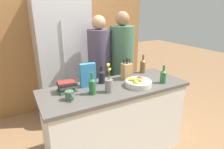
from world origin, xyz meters
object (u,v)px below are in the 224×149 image
at_px(bottle_water, 143,66).
at_px(bottle_wine, 92,86).
at_px(bottle_vinegar, 163,76).
at_px(person_at_sink, 100,66).
at_px(book_stack, 67,86).
at_px(knife_block, 127,71).
at_px(coffee_mug, 70,96).
at_px(cereal_box, 88,75).
at_px(fruit_bowl, 138,83).
at_px(flower_vase, 109,84).
at_px(refrigerator, 63,59).
at_px(person_in_blue, 122,64).
at_px(bottle_oil, 102,76).

bearing_deg(bottle_water, bottle_wine, -160.35).
bearing_deg(bottle_vinegar, person_at_sink, 115.75).
xyz_separation_m(book_stack, person_at_sink, (0.67, 0.59, -0.02)).
bearing_deg(knife_block, coffee_mug, -164.03).
distance_m(knife_block, cereal_box, 0.53).
distance_m(fruit_bowl, bottle_vinegar, 0.33).
xyz_separation_m(knife_block, person_at_sink, (-0.12, 0.56, -0.07)).
bearing_deg(coffee_mug, person_at_sink, 48.83).
distance_m(flower_vase, person_at_sink, 0.86).
bearing_deg(flower_vase, cereal_box, 118.01).
bearing_deg(refrigerator, coffee_mug, -102.31).
bearing_deg(person_in_blue, refrigerator, 149.31).
relative_size(knife_block, coffee_mug, 2.29).
distance_m(cereal_box, bottle_water, 0.87).
bearing_deg(coffee_mug, flower_vase, -2.62).
xyz_separation_m(refrigerator, bottle_vinegar, (0.83, -1.46, 0.02)).
relative_size(knife_block, cereal_box, 1.02).
height_order(refrigerator, person_in_blue, refrigerator).
relative_size(bottle_wine, person_in_blue, 0.14).
bearing_deg(cereal_box, fruit_bowl, -27.30).
distance_m(fruit_bowl, flower_vase, 0.39).
bearing_deg(bottle_oil, bottle_water, 7.03).
distance_m(refrigerator, bottle_wine, 1.35).
bearing_deg(coffee_mug, bottle_vinegar, -4.84).
relative_size(flower_vase, coffee_mug, 2.64).
bearing_deg(bottle_oil, flower_vase, -99.85).
height_order(bottle_oil, bottle_wine, bottle_wine).
relative_size(refrigerator, flower_vase, 6.09).
bearing_deg(book_stack, knife_block, 1.76).
relative_size(bottle_oil, bottle_water, 0.84).
height_order(knife_block, bottle_water, knife_block).
bearing_deg(refrigerator, person_in_blue, -42.65).
height_order(refrigerator, bottle_vinegar, refrigerator).
height_order(flower_vase, bottle_water, flower_vase).
bearing_deg(flower_vase, bottle_water, 26.28).
distance_m(knife_block, person_at_sink, 0.58).
bearing_deg(book_stack, bottle_wine, -41.24).
relative_size(flower_vase, bottle_vinegar, 1.46).
bearing_deg(cereal_box, person_in_blue, 32.02).
xyz_separation_m(knife_block, bottle_oil, (-0.35, 0.02, -0.02)).
relative_size(cereal_box, bottle_oil, 1.26).
relative_size(cereal_box, bottle_vinegar, 1.24).
bearing_deg(person_at_sink, cereal_box, -145.29).
distance_m(fruit_bowl, bottle_wine, 0.56).
bearing_deg(book_stack, fruit_bowl, -17.18).
distance_m(bottle_oil, bottle_vinegar, 0.74).
bearing_deg(person_in_blue, knife_block, -101.77).
height_order(coffee_mug, bottle_water, bottle_water).
distance_m(bottle_vinegar, bottle_wine, 0.89).
xyz_separation_m(book_stack, bottle_oil, (0.44, 0.05, 0.03)).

